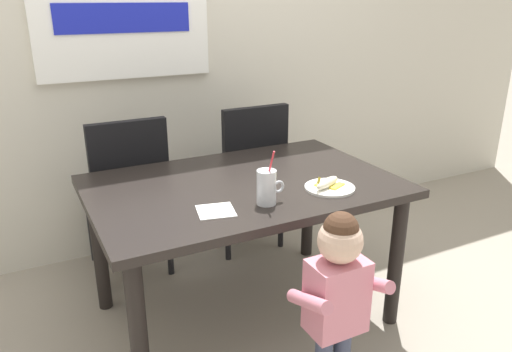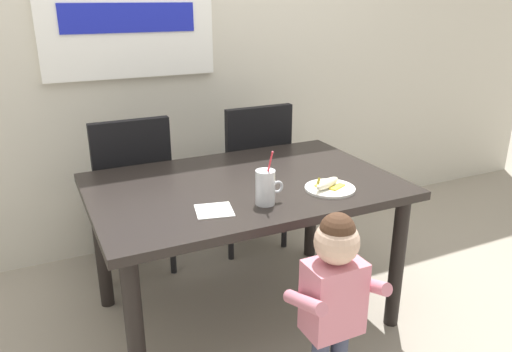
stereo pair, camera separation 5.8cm
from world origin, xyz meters
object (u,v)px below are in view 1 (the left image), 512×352
Objects in this scene: dining_chair_left at (128,189)px; paper_napkin at (216,211)px; milk_cup at (267,189)px; dining_table at (244,201)px; snack_plate at (330,188)px; peeled_banana at (327,183)px; dining_chair_right at (247,169)px; toddler_standing at (337,288)px.

paper_napkin is (0.16, -0.91, 0.20)m from dining_chair_left.
dining_table is at bearing 85.21° from milk_cup.
snack_plate is (0.34, 0.02, -0.06)m from milk_cup.
dining_table is at bearing 139.81° from peeled_banana.
paper_napkin is (-0.56, 0.01, -0.00)m from snack_plate.
dining_chair_left is (-0.41, 0.66, -0.10)m from dining_table.
milk_cup is at bearing -94.79° from dining_table.
dining_table is at bearing 62.43° from dining_chair_right.
dining_chair_right is at bearing -179.85° from dining_chair_left.
dining_chair_right reaches higher than paper_napkin.
dining_chair_left and dining_chair_right have the same top height.
milk_cup is 0.33m from peeled_banana.
toddler_standing is at bearing 109.43° from dining_chair_left.
peeled_banana reaches higher than paper_napkin.
dining_chair_right is (0.35, 0.66, -0.10)m from dining_table.
dining_chair_left is at bearing 100.08° from paper_napkin.
dining_chair_left is 1.19m from snack_plate.
dining_chair_right is 0.95m from peeled_banana.
dining_chair_right reaches higher than dining_table.
paper_napkin is (-0.59, -0.91, 0.20)m from dining_chair_right.
snack_plate is 1.53× the size of paper_napkin.
snack_plate is at bearing -8.77° from peeled_banana.
milk_cup is (-0.37, -0.94, 0.26)m from dining_chair_right.
toddler_standing is at bearing -77.83° from milk_cup.
snack_plate is at bearing -0.69° from paper_napkin.
snack_plate is (0.25, 0.42, 0.21)m from toddler_standing.
milk_cup is at bearing -6.31° from paper_napkin.
dining_chair_right is at bearing 78.15° from toddler_standing.
dining_chair_right is 5.46× the size of peeled_banana.
peeled_banana is at bearing 60.82° from toddler_standing.
dining_chair_right is at bearing 57.01° from paper_napkin.
toddler_standing is (0.06, -0.68, -0.12)m from dining_table.
milk_cup is (-0.09, 0.41, 0.28)m from toddler_standing.
milk_cup reaches higher than dining_table.
dining_chair_left is at bearing 128.22° from snack_plate.
milk_cup is 0.34m from snack_plate.
milk_cup reaches higher than dining_chair_left.
dining_chair_left reaches higher than dining_table.
dining_table is 1.49× the size of dining_chair_left.
snack_plate is at bearing 3.05° from milk_cup.
dining_table is at bearing 95.41° from toddler_standing.
peeled_banana is at bearing 87.23° from dining_chair_right.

